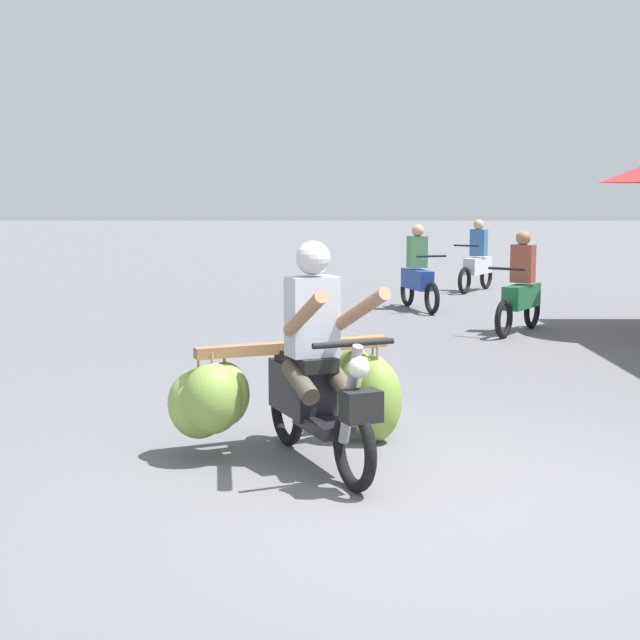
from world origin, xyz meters
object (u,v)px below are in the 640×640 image
Objects in this scene: motorbike_distant_ahead_left at (420,275)px; motorbike_distant_far_ahead at (523,292)px; motorbike_distant_ahead_right at (479,262)px; motorbike_main_loaded at (305,388)px.

motorbike_distant_ahead_left is 1.12× the size of motorbike_distant_far_ahead.
motorbike_distant_ahead_right is at bearing 63.11° from motorbike_distant_ahead_left.
motorbike_distant_far_ahead is (1.15, -2.54, 0.00)m from motorbike_distant_ahead_left.
motorbike_main_loaded is 8.67m from motorbike_distant_ahead_left.
motorbike_distant_ahead_left is at bearing 114.37° from motorbike_distant_far_ahead.
motorbike_distant_ahead_right is at bearing 86.63° from motorbike_distant_far_ahead.
motorbike_main_loaded is 1.36× the size of motorbike_distant_ahead_right.
motorbike_main_loaded is 1.22× the size of motorbike_distant_ahead_left.
motorbike_distant_ahead_right is 5.44m from motorbike_distant_far_ahead.
motorbike_distant_ahead_left is 1.12× the size of motorbike_distant_ahead_right.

